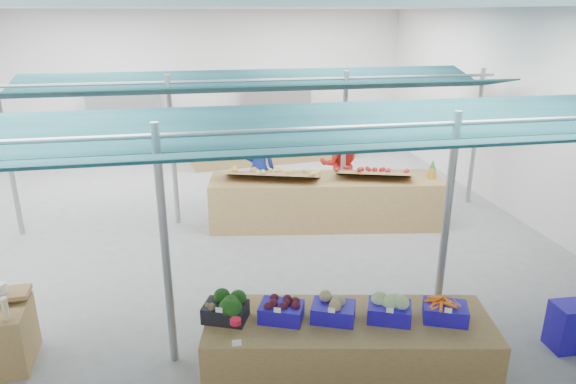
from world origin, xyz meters
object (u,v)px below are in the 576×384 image
(crate_stack, at_px, (572,326))
(vendor_right, at_px, (340,164))
(veg_counter, at_px, (348,343))
(fruit_counter, at_px, (326,201))
(vendor_left, at_px, (259,169))

(crate_stack, relative_size, vendor_right, 0.34)
(veg_counter, bearing_deg, vendor_right, 85.96)
(veg_counter, xyz_separation_m, fruit_counter, (0.88, 4.39, 0.16))
(crate_stack, xyz_separation_m, vendor_right, (-1.44, 5.67, 0.61))
(veg_counter, distance_m, crate_stack, 2.93)
(fruit_counter, xyz_separation_m, vendor_left, (-1.20, 1.10, 0.43))
(veg_counter, bearing_deg, fruit_counter, 89.72)
(fruit_counter, bearing_deg, veg_counter, -92.42)
(veg_counter, distance_m, vendor_right, 5.71)
(vendor_left, relative_size, vendor_right, 1.00)
(fruit_counter, xyz_separation_m, crate_stack, (2.04, -4.57, -0.18))
(fruit_counter, relative_size, vendor_right, 2.50)
(crate_stack, bearing_deg, vendor_left, 119.79)
(vendor_left, xyz_separation_m, vendor_right, (1.80, 0.00, 0.00))
(vendor_left, bearing_deg, veg_counter, 102.26)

